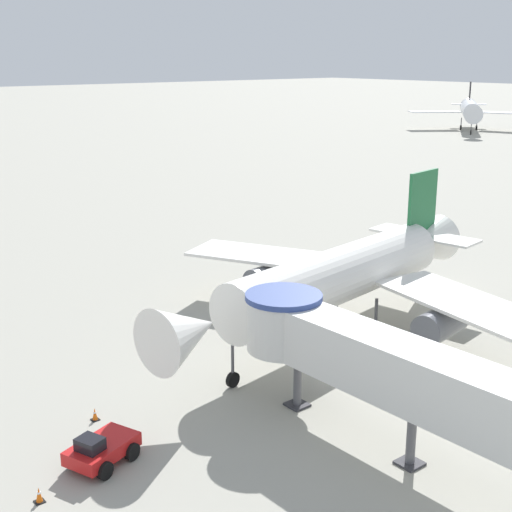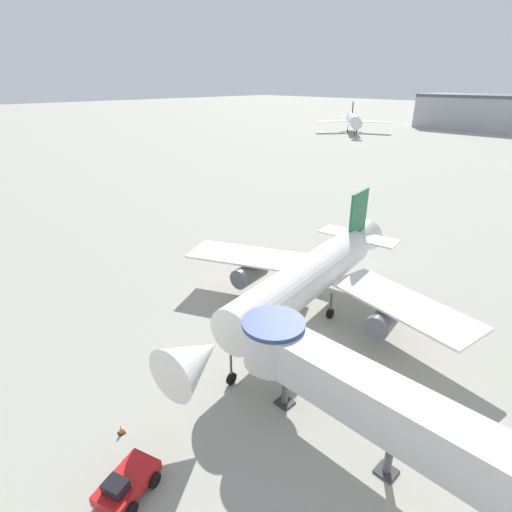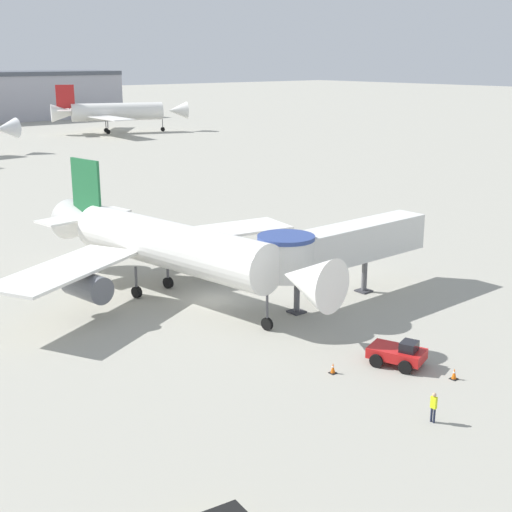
% 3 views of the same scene
% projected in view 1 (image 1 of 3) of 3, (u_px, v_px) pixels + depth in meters
% --- Properties ---
extents(ground_plane, '(800.00, 800.00, 0.00)m').
position_uv_depth(ground_plane, '(336.00, 356.00, 44.45)').
color(ground_plane, '#9E9B8E').
extents(main_airplane, '(28.22, 29.02, 9.92)m').
position_uv_depth(main_airplane, '(342.00, 276.00, 46.58)').
color(main_airplane, white).
rests_on(main_airplane, ground_plane).
extents(jet_bridge, '(16.44, 4.10, 6.03)m').
position_uv_depth(jet_bridge, '(353.00, 352.00, 34.23)').
color(jet_bridge, silver).
rests_on(jet_bridge, ground_plane).
extents(pushback_tug_red, '(3.02, 3.76, 1.65)m').
position_uv_depth(pushback_tug_red, '(101.00, 449.00, 32.55)').
color(pushback_tug_red, red).
rests_on(pushback_tug_red, ground_plane).
extents(traffic_cone_near_nose, '(0.40, 0.40, 0.67)m').
position_uv_depth(traffic_cone_near_nose, '(95.00, 414.00, 36.60)').
color(traffic_cone_near_nose, black).
rests_on(traffic_cone_near_nose, ground_plane).
extents(traffic_cone_starboard_wing, '(0.41, 0.41, 0.67)m').
position_uv_depth(traffic_cone_starboard_wing, '(453.00, 404.00, 37.72)').
color(traffic_cone_starboard_wing, black).
rests_on(traffic_cone_starboard_wing, ground_plane).
extents(traffic_cone_apron_front, '(0.42, 0.42, 0.69)m').
position_uv_depth(traffic_cone_apron_front, '(39.00, 495.00, 29.87)').
color(traffic_cone_apron_front, black).
rests_on(traffic_cone_apron_front, ground_plane).
extents(background_jet_black_tail, '(25.72, 25.66, 11.55)m').
position_uv_depth(background_jet_black_tail, '(470.00, 110.00, 175.39)').
color(background_jet_black_tail, silver).
rests_on(background_jet_black_tail, ground_plane).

